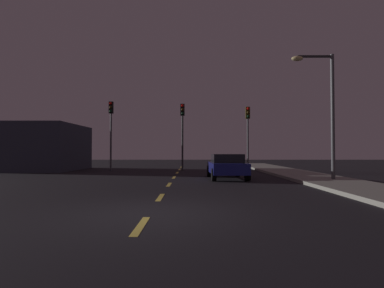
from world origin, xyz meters
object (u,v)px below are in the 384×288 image
object	(u,v)px
traffic_signal_left	(112,123)
street_lamp_right	(327,103)
traffic_signal_center	(184,124)
car_stopped_ahead	(228,166)
traffic_signal_right	(249,126)

from	to	relation	value
traffic_signal_left	street_lamp_right	bearing A→B (deg)	-34.64
traffic_signal_left	traffic_signal_center	size ratio (longest dim) A/B	1.03
traffic_signal_left	traffic_signal_center	distance (m)	5.47
traffic_signal_center	car_stopped_ahead	distance (m)	7.88
traffic_signal_right	car_stopped_ahead	xyz separation A→B (m)	(-2.39, -6.86, -2.73)
traffic_signal_right	street_lamp_right	xyz separation A→B (m)	(2.15, -8.72, 0.38)
traffic_signal_left	car_stopped_ahead	distance (m)	11.01
traffic_signal_center	street_lamp_right	world-z (taller)	street_lamp_right
car_stopped_ahead	street_lamp_right	xyz separation A→B (m)	(4.54, -1.86, 3.10)
street_lamp_right	traffic_signal_right	bearing A→B (deg)	103.84
traffic_signal_right	car_stopped_ahead	distance (m)	7.76
traffic_signal_left	traffic_signal_center	xyz separation A→B (m)	(5.47, -0.00, -0.11)
car_stopped_ahead	street_lamp_right	world-z (taller)	street_lamp_right
traffic_signal_left	traffic_signal_right	distance (m)	10.47
traffic_signal_right	traffic_signal_center	bearing A→B (deg)	179.99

